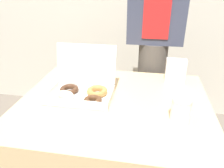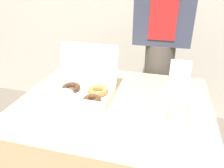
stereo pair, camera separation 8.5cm
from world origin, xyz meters
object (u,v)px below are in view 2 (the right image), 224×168
at_px(coffee_cup, 178,112).
at_px(napkin_holder, 180,73).
at_px(donut_box, 82,88).
at_px(person_customer, 162,35).

height_order(coffee_cup, napkin_holder, napkin_holder).
distance_m(coffee_cup, napkin_holder, 0.39).
xyz_separation_m(donut_box, coffee_cup, (0.48, -0.13, 0.02)).
relative_size(coffee_cup, napkin_holder, 0.78).
bearing_deg(napkin_holder, coffee_cup, -91.19).
relative_size(donut_box, napkin_holder, 2.26).
bearing_deg(coffee_cup, person_customer, 100.31).
height_order(donut_box, person_customer, person_customer).
bearing_deg(napkin_holder, donut_box, -152.27).
height_order(napkin_holder, person_customer, person_customer).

